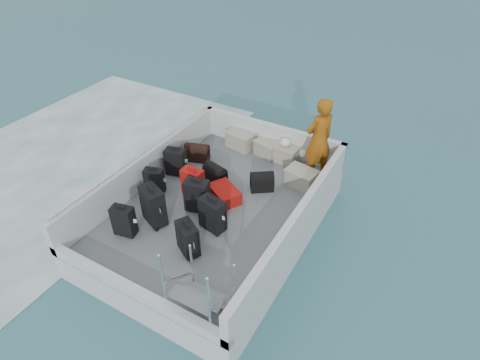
{
  "coord_description": "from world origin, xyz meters",
  "views": [
    {
      "loc": [
        3.43,
        -5.04,
        5.84
      ],
      "look_at": [
        0.22,
        0.57,
        1.0
      ],
      "focal_mm": 30.0,
      "sensor_mm": 36.0,
      "label": 1
    }
  ],
  "objects_px": {
    "passenger": "(319,140)",
    "suitcase_3": "(153,206)",
    "suitcase_4": "(197,196)",
    "suitcase_0": "(124,221)",
    "suitcase_5": "(193,182)",
    "crate_3": "(301,178)",
    "suitcase_6": "(188,239)",
    "suitcase_7": "(212,215)",
    "crate_0": "(241,140)",
    "suitcase_8": "(224,194)",
    "suitcase_2": "(176,162)",
    "crate_1": "(267,149)",
    "suitcase_1": "(154,182)",
    "crate_2": "(285,153)"
  },
  "relations": [
    {
      "from": "suitcase_5",
      "to": "crate_2",
      "type": "xyz_separation_m",
      "value": [
        1.1,
        2.08,
        -0.12
      ]
    },
    {
      "from": "crate_3",
      "to": "crate_0",
      "type": "bearing_deg",
      "value": 159.32
    },
    {
      "from": "crate_1",
      "to": "crate_2",
      "type": "height_order",
      "value": "crate_2"
    },
    {
      "from": "suitcase_0",
      "to": "suitcase_6",
      "type": "relative_size",
      "value": 1.0
    },
    {
      "from": "crate_0",
      "to": "suitcase_6",
      "type": "bearing_deg",
      "value": -75.04
    },
    {
      "from": "suitcase_5",
      "to": "crate_0",
      "type": "xyz_separation_m",
      "value": [
        -0.06,
        2.08,
        -0.11
      ]
    },
    {
      "from": "suitcase_0",
      "to": "crate_3",
      "type": "relative_size",
      "value": 1.04
    },
    {
      "from": "suitcase_4",
      "to": "suitcase_0",
      "type": "bearing_deg",
      "value": -134.71
    },
    {
      "from": "suitcase_4",
      "to": "crate_2",
      "type": "relative_size",
      "value": 1.13
    },
    {
      "from": "suitcase_1",
      "to": "passenger",
      "type": "xyz_separation_m",
      "value": [
        2.64,
        2.2,
        0.63
      ]
    },
    {
      "from": "crate_1",
      "to": "crate_3",
      "type": "height_order",
      "value": "crate_3"
    },
    {
      "from": "suitcase_3",
      "to": "passenger",
      "type": "distance_m",
      "value": 3.61
    },
    {
      "from": "suitcase_2",
      "to": "crate_0",
      "type": "bearing_deg",
      "value": 53.58
    },
    {
      "from": "crate_2",
      "to": "suitcase_3",
      "type": "bearing_deg",
      "value": -111.66
    },
    {
      "from": "suitcase_3",
      "to": "suitcase_7",
      "type": "distance_m",
      "value": 1.12
    },
    {
      "from": "suitcase_4",
      "to": "suitcase_8",
      "type": "height_order",
      "value": "suitcase_4"
    },
    {
      "from": "suitcase_0",
      "to": "suitcase_5",
      "type": "relative_size",
      "value": 1.03
    },
    {
      "from": "suitcase_0",
      "to": "crate_1",
      "type": "height_order",
      "value": "suitcase_0"
    },
    {
      "from": "suitcase_1",
      "to": "suitcase_2",
      "type": "relative_size",
      "value": 0.93
    },
    {
      "from": "suitcase_3",
      "to": "suitcase_6",
      "type": "distance_m",
      "value": 1.06
    },
    {
      "from": "suitcase_3",
      "to": "passenger",
      "type": "relative_size",
      "value": 0.42
    },
    {
      "from": "crate_1",
      "to": "crate_2",
      "type": "xyz_separation_m",
      "value": [
        0.44,
        -0.0,
        0.01
      ]
    },
    {
      "from": "suitcase_7",
      "to": "crate_0",
      "type": "relative_size",
      "value": 1.05
    },
    {
      "from": "suitcase_4",
      "to": "crate_0",
      "type": "bearing_deg",
      "value": 86.83
    },
    {
      "from": "crate_1",
      "to": "crate_2",
      "type": "relative_size",
      "value": 0.92
    },
    {
      "from": "suitcase_2",
      "to": "suitcase_7",
      "type": "height_order",
      "value": "suitcase_7"
    },
    {
      "from": "suitcase_0",
      "to": "suitcase_2",
      "type": "relative_size",
      "value": 0.99
    },
    {
      "from": "suitcase_2",
      "to": "crate_1",
      "type": "bearing_deg",
      "value": 35.79
    },
    {
      "from": "passenger",
      "to": "crate_1",
      "type": "bearing_deg",
      "value": -67.68
    },
    {
      "from": "passenger",
      "to": "suitcase_3",
      "type": "bearing_deg",
      "value": -2.79
    },
    {
      "from": "suitcase_0",
      "to": "suitcase_3",
      "type": "relative_size",
      "value": 0.8
    },
    {
      "from": "suitcase_2",
      "to": "crate_3",
      "type": "xyz_separation_m",
      "value": [
        2.54,
        0.97,
        -0.13
      ]
    },
    {
      "from": "suitcase_6",
      "to": "crate_0",
      "type": "distance_m",
      "value": 3.57
    },
    {
      "from": "suitcase_3",
      "to": "suitcase_5",
      "type": "xyz_separation_m",
      "value": [
        0.14,
        1.05,
        -0.08
      ]
    },
    {
      "from": "passenger",
      "to": "suitcase_6",
      "type": "bearing_deg",
      "value": 14.4
    },
    {
      "from": "suitcase_6",
      "to": "suitcase_7",
      "type": "xyz_separation_m",
      "value": [
        0.04,
        0.71,
        0.02
      ]
    },
    {
      "from": "suitcase_5",
      "to": "crate_0",
      "type": "bearing_deg",
      "value": 90.68
    },
    {
      "from": "crate_2",
      "to": "passenger",
      "type": "distance_m",
      "value": 1.13
    },
    {
      "from": "suitcase_5",
      "to": "passenger",
      "type": "distance_m",
      "value": 2.74
    },
    {
      "from": "suitcase_4",
      "to": "suitcase_3",
      "type": "bearing_deg",
      "value": -138.75
    },
    {
      "from": "crate_0",
      "to": "suitcase_7",
      "type": "bearing_deg",
      "value": -70.6
    },
    {
      "from": "suitcase_5",
      "to": "suitcase_6",
      "type": "xyz_separation_m",
      "value": [
        0.86,
        -1.37,
        0.01
      ]
    },
    {
      "from": "crate_0",
      "to": "suitcase_8",
      "type": "bearing_deg",
      "value": -69.72
    },
    {
      "from": "suitcase_7",
      "to": "crate_3",
      "type": "xyz_separation_m",
      "value": [
        0.9,
        2.04,
        -0.16
      ]
    },
    {
      "from": "suitcase_7",
      "to": "crate_0",
      "type": "height_order",
      "value": "suitcase_7"
    },
    {
      "from": "suitcase_6",
      "to": "crate_3",
      "type": "distance_m",
      "value": 2.91
    },
    {
      "from": "suitcase_0",
      "to": "passenger",
      "type": "distance_m",
      "value": 4.19
    },
    {
      "from": "suitcase_2",
      "to": "passenger",
      "type": "xyz_separation_m",
      "value": [
        2.67,
        1.44,
        0.61
      ]
    },
    {
      "from": "suitcase_3",
      "to": "crate_2",
      "type": "height_order",
      "value": "suitcase_3"
    },
    {
      "from": "suitcase_2",
      "to": "suitcase_5",
      "type": "distance_m",
      "value": 0.84
    }
  ]
}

